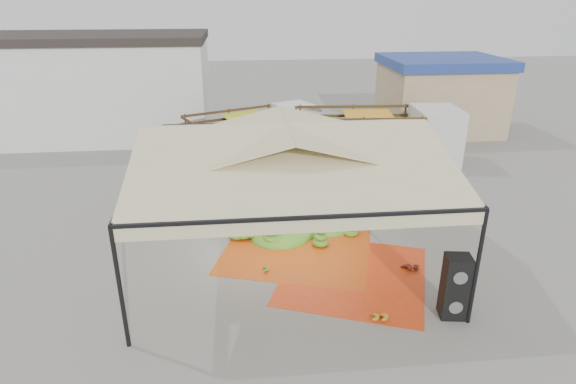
{
  "coord_description": "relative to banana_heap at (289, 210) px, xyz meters",
  "views": [
    {
      "loc": [
        -1.33,
        -13.03,
        7.39
      ],
      "look_at": [
        0.2,
        1.5,
        1.3
      ],
      "focal_mm": 30.0,
      "sensor_mm": 36.0,
      "label": 1
    }
  ],
  "objects": [
    {
      "name": "canopy_tent",
      "position": [
        -0.25,
        -1.73,
        2.76
      ],
      "size": [
        8.1,
        8.1,
        4.0
      ],
      "color": "black",
      "rests_on": "ground"
    },
    {
      "name": "hand_green",
      "position": [
        -1.05,
        -2.92,
        -0.44
      ],
      "size": [
        0.42,
        0.35,
        0.19
      ],
      "primitive_type": "ellipsoid",
      "rotation": [
        0.0,
        0.0,
        0.02
      ],
      "color": "#43801A",
      "rests_on": "ground"
    },
    {
      "name": "building_tan",
      "position": [
        9.75,
        11.27,
        1.54
      ],
      "size": [
        6.3,
        5.3,
        4.1
      ],
      "color": "tan",
      "rests_on": "ground"
    },
    {
      "name": "hand_yellow_b",
      "position": [
        1.65,
        -5.43,
        -0.42
      ],
      "size": [
        0.53,
        0.45,
        0.23
      ],
      "primitive_type": "ellipsoid",
      "rotation": [
        0.0,
        0.0,
        -0.07
      ],
      "color": "#BD8F25",
      "rests_on": "ground"
    },
    {
      "name": "speaker_stack",
      "position": [
        3.45,
        -5.43,
        0.29
      ],
      "size": [
        0.67,
        0.61,
        1.66
      ],
      "rotation": [
        0.0,
        0.0,
        -0.15
      ],
      "color": "black",
      "rests_on": "ground"
    },
    {
      "name": "truck_left",
      "position": [
        -0.6,
        7.92,
        0.82
      ],
      "size": [
        6.74,
        4.6,
        2.2
      ],
      "rotation": [
        0.0,
        0.0,
        0.42
      ],
      "color": "#493518",
      "rests_on": "ground"
    },
    {
      "name": "hanging_bunches",
      "position": [
        0.68,
        -0.17,
        2.08
      ],
      "size": [
        1.74,
        0.24,
        0.2
      ],
      "color": "#567819",
      "rests_on": "ground"
    },
    {
      "name": "hand_yellow_a",
      "position": [
        1.47,
        -5.38,
        -0.44
      ],
      "size": [
        0.52,
        0.47,
        0.2
      ],
      "primitive_type": "ellipsoid",
      "rotation": [
        0.0,
        0.0,
        -0.26
      ],
      "color": "gold",
      "rests_on": "ground"
    },
    {
      "name": "building_white",
      "position": [
        -10.25,
        12.27,
        2.17
      ],
      "size": [
        14.3,
        6.3,
        5.4
      ],
      "color": "silver",
      "rests_on": "ground"
    },
    {
      "name": "banana_leaves",
      "position": [
        -3.95,
        0.24,
        -0.54
      ],
      "size": [
        0.96,
        1.36,
        3.7
      ],
      "primitive_type": null,
      "color": "#407A20",
      "rests_on": "ground"
    },
    {
      "name": "tarp_right",
      "position": [
        1.49,
        -3.39,
        -0.53
      ],
      "size": [
        5.08,
        5.19,
        0.01
      ],
      "primitive_type": "cube",
      "rotation": [
        0.0,
        0.0,
        -0.36
      ],
      "color": "red",
      "rests_on": "ground"
    },
    {
      "name": "tarp_left",
      "position": [
        0.11,
        -1.62,
        -0.53
      ],
      "size": [
        5.43,
        5.29,
        0.01
      ],
      "primitive_type": "cube",
      "rotation": [
        0.0,
        0.0,
        -0.29
      ],
      "color": "#C54412",
      "rests_on": "ground"
    },
    {
      "name": "ground",
      "position": [
        -0.25,
        -1.73,
        -0.54
      ],
      "size": [
        90.0,
        90.0,
        0.0
      ],
      "primitive_type": "plane",
      "color": "slate",
      "rests_on": "ground"
    },
    {
      "name": "hand_red_a",
      "position": [
        3.27,
        -3.23,
        -0.44
      ],
      "size": [
        0.55,
        0.53,
        0.2
      ],
      "primitive_type": "ellipsoid",
      "rotation": [
        0.0,
        0.0,
        -0.53
      ],
      "color": "#512912",
      "rests_on": "ground"
    },
    {
      "name": "banana_heap",
      "position": [
        0.0,
        0.0,
        0.0
      ],
      "size": [
        6.06,
        5.49,
        1.08
      ],
      "primitive_type": "ellipsoid",
      "rotation": [
        0.0,
        0.0,
        0.32
      ],
      "color": "#407D1A",
      "rests_on": "ground"
    },
    {
      "name": "hand_red_b",
      "position": [
        2.99,
        -3.33,
        -0.42
      ],
      "size": [
        0.63,
        0.58,
        0.23
      ],
      "primitive_type": "ellipsoid",
      "rotation": [
        0.0,
        0.0,
        0.42
      ],
      "color": "#571913",
      "rests_on": "ground"
    },
    {
      "name": "vendor",
      "position": [
        0.68,
        1.73,
        0.23
      ],
      "size": [
        0.62,
        0.48,
        1.53
      ],
      "primitive_type": "imported",
      "rotation": [
        0.0,
        0.0,
        3.37
      ],
      "color": "gray",
      "rests_on": "ground"
    },
    {
      "name": "truck_right",
      "position": [
        5.04,
        6.06,
        1.02
      ],
      "size": [
        7.5,
        2.95,
        2.53
      ],
      "rotation": [
        0.0,
        0.0,
        -0.06
      ],
      "color": "#513C1B",
      "rests_on": "ground"
    }
  ]
}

